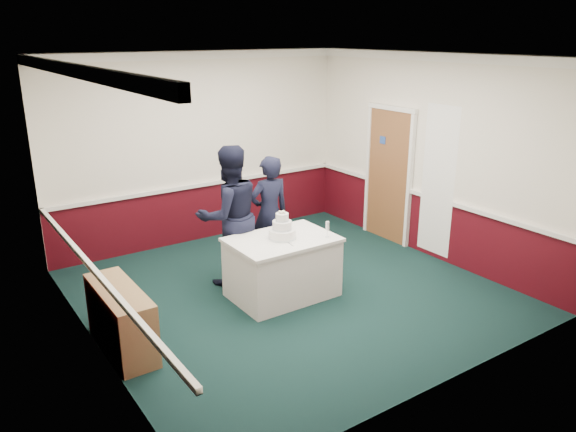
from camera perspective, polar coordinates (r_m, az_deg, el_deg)
ground at (r=7.47m, az=0.26°, el=-7.69°), size 5.00×5.00×0.00m
room_shell at (r=7.39m, az=-1.92°, el=8.09°), size 5.00×5.00×3.00m
sideboard at (r=6.33m, az=-16.58°, el=-9.99°), size 0.41×1.20×0.70m
cake_table at (r=7.21m, az=-0.59°, el=-5.18°), size 1.32×0.92×0.79m
wedding_cake at (r=7.03m, az=-0.60°, el=-1.44°), size 0.35×0.35×0.36m
cake_knife at (r=6.89m, az=0.12°, el=-2.79°), size 0.04×0.22×0.00m
champagne_flute at (r=7.08m, az=4.03°, el=-1.09°), size 0.05×0.05×0.21m
person_man at (r=7.46m, az=-5.97°, el=0.02°), size 0.96×0.77×1.89m
person_woman at (r=7.90m, az=-1.92°, el=0.25°), size 0.63×0.44×1.66m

